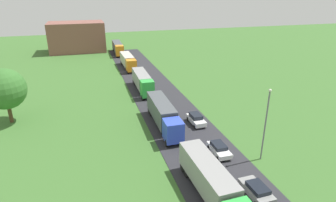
# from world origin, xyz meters

# --- Properties ---
(road) EXTENTS (10.00, 140.00, 0.06)m
(road) POSITION_xyz_m (0.00, 24.50, 0.03)
(road) COLOR #2B2B30
(road) RESTS_ON ground
(lane_marking_centre) EXTENTS (0.16, 124.32, 0.01)m
(lane_marking_centre) POSITION_xyz_m (0.00, 22.85, 0.07)
(lane_marking_centre) COLOR white
(lane_marking_centre) RESTS_ON road
(truck_lead) EXTENTS (2.84, 12.60, 3.46)m
(truck_lead) POSITION_xyz_m (-2.39, 16.38, 2.05)
(truck_lead) COLOR green
(truck_lead) RESTS_ON road
(truck_second) EXTENTS (2.71, 12.82, 3.68)m
(truck_second) POSITION_xyz_m (-2.64, 33.44, 2.16)
(truck_second) COLOR blue
(truck_second) RESTS_ON road
(truck_third) EXTENTS (2.70, 12.02, 3.58)m
(truck_third) POSITION_xyz_m (-2.26, 50.68, 2.12)
(truck_third) COLOR green
(truck_third) RESTS_ON road
(truck_fourth) EXTENTS (2.64, 12.11, 3.43)m
(truck_fourth) POSITION_xyz_m (-2.28, 69.51, 2.06)
(truck_fourth) COLOR orange
(truck_fourth) RESTS_ON road
(truck_fifth) EXTENTS (2.77, 13.70, 3.55)m
(truck_fifth) POSITION_xyz_m (-2.50, 89.02, 2.10)
(truck_fifth) COLOR orange
(truck_fifth) RESTS_ON road
(car_second) EXTENTS (2.00, 4.07, 1.44)m
(car_second) POSITION_xyz_m (2.08, 15.52, 0.83)
(car_second) COLOR gray
(car_second) RESTS_ON road
(car_third) EXTENTS (1.80, 4.02, 1.39)m
(car_third) POSITION_xyz_m (2.05, 23.90, 0.80)
(car_third) COLOR white
(car_third) RESTS_ON road
(car_fourth) EXTENTS (1.88, 4.20, 1.60)m
(car_fourth) POSITION_xyz_m (2.50, 32.84, 0.88)
(car_fourth) COLOR white
(car_fourth) RESTS_ON road
(lamppost_second) EXTENTS (0.36, 0.36, 9.24)m
(lamppost_second) POSITION_xyz_m (6.58, 21.42, 5.11)
(lamppost_second) COLOR slate
(lamppost_second) RESTS_ON ground
(tree_maple) EXTENTS (6.32, 6.32, 8.74)m
(tree_maple) POSITION_xyz_m (-25.38, 41.95, 5.56)
(tree_maple) COLOR #513823
(tree_maple) RESTS_ON ground
(distant_building) EXTENTS (17.95, 11.65, 9.67)m
(distant_building) POSITION_xyz_m (-14.99, 97.11, 4.84)
(distant_building) COLOR brown
(distant_building) RESTS_ON ground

